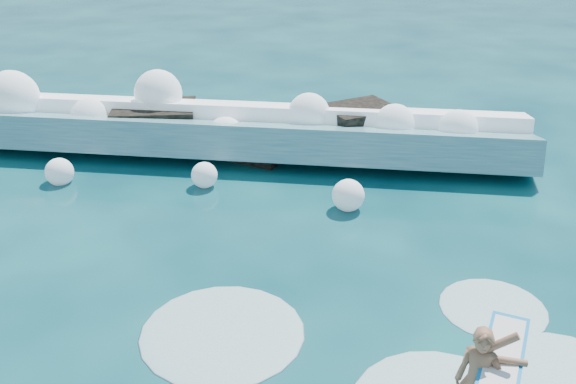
{
  "coord_description": "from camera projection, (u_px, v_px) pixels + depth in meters",
  "views": [
    {
      "loc": [
        2.97,
        -9.08,
        6.56
      ],
      "look_at": [
        1.5,
        2.0,
        1.2
      ],
      "focal_mm": 40.0,
      "sensor_mm": 36.0,
      "label": 1
    }
  ],
  "objects": [
    {
      "name": "ground",
      "position": [
        189.0,
        297.0,
        11.3
      ],
      "size": [
        200.0,
        200.0,
        0.0
      ],
      "primitive_type": "plane",
      "color": "#072B39",
      "rests_on": "ground"
    },
    {
      "name": "rock_cluster",
      "position": [
        247.0,
        131.0,
        17.73
      ],
      "size": [
        8.17,
        3.25,
        1.31
      ],
      "color": "black",
      "rests_on": "ground"
    },
    {
      "name": "surf_foam",
      "position": [
        398.0,
        375.0,
        9.51
      ],
      "size": [
        8.8,
        5.44,
        0.13
      ],
      "color": "silver",
      "rests_on": "ground"
    },
    {
      "name": "surfer_with_board",
      "position": [
        483.0,
        379.0,
        8.54
      ],
      "size": [
        1.21,
        2.89,
        1.69
      ],
      "color": "#8B5B41",
      "rests_on": "ground"
    },
    {
      "name": "wave_spray",
      "position": [
        157.0,
        114.0,
        17.27
      ],
      "size": [
        15.0,
        4.87,
        2.07
      ],
      "color": "white",
      "rests_on": "ground"
    },
    {
      "name": "breaking_wave",
      "position": [
        198.0,
        130.0,
        17.44
      ],
      "size": [
        17.54,
        2.75,
        1.51
      ],
      "color": "teal",
      "rests_on": "ground"
    }
  ]
}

